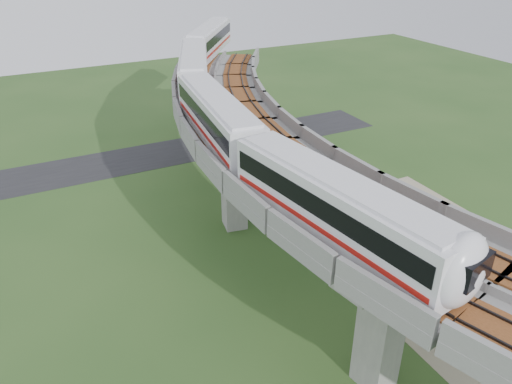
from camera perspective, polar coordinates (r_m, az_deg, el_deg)
ground at (r=40.12m, az=2.70°, el=-11.10°), size 160.00×160.00×0.00m
dirt_lot at (r=46.27m, az=19.39°, el=-6.92°), size 18.00×26.00×0.04m
asphalt_road at (r=64.21m, az=-10.53°, el=4.33°), size 60.00×8.00×0.03m
viaduct at (r=37.01m, az=8.21°, el=1.68°), size 19.58×73.98×11.40m
metro_train at (r=45.86m, az=-3.23°, el=11.52°), size 18.67×59.71×3.64m
fence at (r=44.43m, az=13.83°, el=-6.45°), size 3.87×38.73×1.50m
tree_0 at (r=59.76m, az=2.40°, el=5.02°), size 2.15×2.15×2.90m
tree_1 at (r=54.57m, az=2.83°, el=2.76°), size 3.04×3.04×3.35m
tree_2 at (r=50.44m, az=4.38°, el=0.54°), size 1.94×1.94×2.93m
tree_3 at (r=47.60m, az=5.54°, el=-0.70°), size 2.72×2.72×3.69m
tree_4 at (r=43.56m, az=9.94°, el=-4.77°), size 2.68×2.68×3.15m
tree_5 at (r=40.34m, az=13.32°, el=-7.52°), size 2.09×2.09×3.24m
tree_6 at (r=37.83m, az=19.75°, el=-12.33°), size 2.57×2.57×2.91m
car_white at (r=39.92m, az=27.18°, el=-13.71°), size 3.62×4.26×1.38m
car_red at (r=48.93m, az=17.79°, el=-3.72°), size 3.95×2.60×1.23m
car_dark at (r=45.04m, az=13.63°, el=-6.19°), size 3.87×2.28×1.05m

